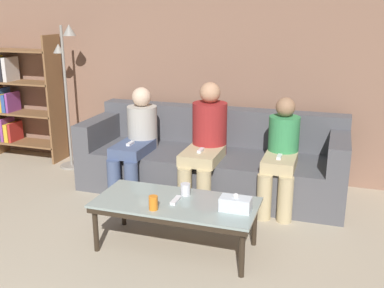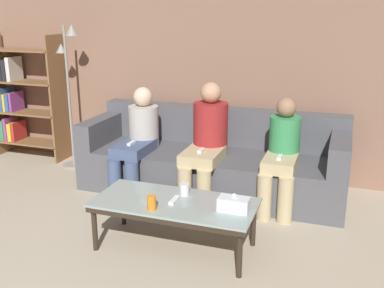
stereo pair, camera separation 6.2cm
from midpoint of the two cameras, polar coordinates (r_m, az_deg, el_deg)
The scene contains 12 objects.
wall_back at distance 4.80m, azimuth 4.04°, elevation 11.21°, with size 12.00×0.06×2.60m.
couch at distance 4.52m, azimuth 2.18°, elevation -2.20°, with size 2.58×0.88×0.79m.
coffee_table at distance 3.38m, azimuth -2.59°, elevation -7.90°, with size 1.21×0.56×0.38m.
cup_near_left at distance 3.23m, azimuth -5.49°, elevation -7.45°, with size 0.06×0.06×0.10m.
cup_near_right at distance 3.46m, azimuth -1.35°, elevation -5.78°, with size 0.08×0.08×0.09m.
tissue_box at distance 3.21m, azimuth 5.00°, elevation -7.57°, with size 0.22×0.12×0.13m.
game_remote at distance 3.36m, azimuth -2.60°, elevation -7.15°, with size 0.04×0.15×0.02m.
bookshelf at distance 5.85m, azimuth -21.73°, elevation 5.48°, with size 0.91×0.32×1.49m.
standing_lamp at distance 5.20m, azimuth -15.91°, elevation 7.55°, with size 0.31×0.26×1.61m.
seated_person_left_end at distance 4.48m, azimuth -7.40°, elevation 0.76°, with size 0.31×0.69×1.02m.
seated_person_mid_left at distance 4.24m, azimuth 1.40°, elevation 0.64°, with size 0.33×0.71×1.11m.
seated_person_mid_right at distance 4.10m, azimuth 10.83°, elevation -1.09°, with size 0.31×0.63×1.00m.
Camera 1 is at (1.14, -0.95, 1.75)m, focal length 42.00 mm.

